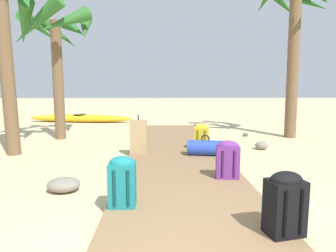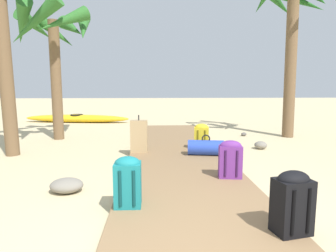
# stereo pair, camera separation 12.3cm
# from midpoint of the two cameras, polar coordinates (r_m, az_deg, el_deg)

# --- Properties ---
(ground_plane) EXTENTS (60.00, 60.00, 0.00)m
(ground_plane) POSITION_cam_midpoint_polar(r_m,az_deg,el_deg) (5.19, 2.67, -7.82)
(ground_plane) COLOR #CCB789
(boardwalk) EXTENTS (1.84, 7.98, 0.08)m
(boardwalk) POSITION_cam_midpoint_polar(r_m,az_deg,el_deg) (5.95, 2.08, -5.39)
(boardwalk) COLOR olive
(boardwalk) RESTS_ON ground
(duffel_bag_blue) EXTENTS (0.72, 0.39, 0.40)m
(duffel_bag_blue) POSITION_cam_midpoint_polar(r_m,az_deg,el_deg) (5.65, 7.94, -4.24)
(duffel_bag_blue) COLOR #2847B7
(duffel_bag_blue) RESTS_ON boardwalk
(suitcase_tan) EXTENTS (0.34, 0.18, 0.75)m
(suitcase_tan) POSITION_cam_midpoint_polar(r_m,az_deg,el_deg) (5.84, -5.21, -2.01)
(suitcase_tan) COLOR tan
(suitcase_tan) RESTS_ON boardwalk
(backpack_black) EXTENTS (0.36, 0.29, 0.58)m
(backpack_black) POSITION_cam_midpoint_polar(r_m,az_deg,el_deg) (2.87, 23.21, -13.52)
(backpack_black) COLOR black
(backpack_black) RESTS_ON boardwalk
(backpack_teal) EXTENTS (0.29, 0.27, 0.56)m
(backpack_teal) POSITION_cam_midpoint_polar(r_m,az_deg,el_deg) (3.28, -7.91, -10.46)
(backpack_teal) COLOR #197A7F
(backpack_teal) RESTS_ON boardwalk
(backpack_purple) EXTENTS (0.35, 0.23, 0.55)m
(backpack_purple) POSITION_cam_midpoint_polar(r_m,az_deg,el_deg) (4.29, 12.46, -6.26)
(backpack_purple) COLOR #6B2D84
(backpack_purple) RESTS_ON boardwalk
(backpack_yellow) EXTENTS (0.34, 0.29, 0.54)m
(backpack_yellow) POSITION_cam_midpoint_polar(r_m,az_deg,el_deg) (6.14, 7.15, -1.95)
(backpack_yellow) COLOR gold
(backpack_yellow) RESTS_ON boardwalk
(palm_tree_far_left) EXTENTS (2.16, 1.95, 3.48)m
(palm_tree_far_left) POSITION_cam_midpoint_polar(r_m,az_deg,el_deg) (8.21, -20.89, 16.34)
(palm_tree_far_left) COLOR brown
(palm_tree_far_left) RESTS_ON ground
(palm_tree_far_right) EXTENTS (2.16, 2.32, 4.34)m
(palm_tree_far_right) POSITION_cam_midpoint_polar(r_m,az_deg,el_deg) (8.89, 24.29, 19.78)
(palm_tree_far_right) COLOR brown
(palm_tree_far_right) RESTS_ON ground
(kayak) EXTENTS (4.19, 1.23, 0.31)m
(kayak) POSITION_cam_midpoint_polar(r_m,az_deg,el_deg) (11.90, -16.63, 1.47)
(kayak) COLOR gold
(kayak) RESTS_ON ground
(rock_left_near) EXTENTS (0.47, 0.41, 0.19)m
(rock_left_near) POSITION_cam_midpoint_polar(r_m,az_deg,el_deg) (4.18, -19.01, -10.85)
(rock_left_near) COLOR gray
(rock_left_near) RESTS_ON ground
(rock_right_near) EXTENTS (0.37, 0.36, 0.17)m
(rock_right_near) POSITION_cam_midpoint_polar(r_m,az_deg,el_deg) (6.84, 18.39, -3.65)
(rock_right_near) COLOR gray
(rock_right_near) RESTS_ON ground
(rock_right_mid) EXTENTS (0.22, 0.22, 0.10)m
(rock_right_mid) POSITION_cam_midpoint_polar(r_m,az_deg,el_deg) (8.49, 15.41, -1.61)
(rock_right_mid) COLOR #5B5651
(rock_right_mid) RESTS_ON ground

